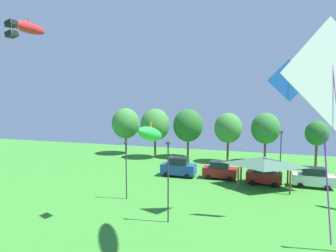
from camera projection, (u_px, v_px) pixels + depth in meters
kite_flying_0 at (151, 134)px, 16.65m from camera, size 0.92×3.61×1.44m
kite_flying_1 at (11, 29)px, 26.79m from camera, size 0.98×0.90×1.56m
kite_flying_2 at (333, 79)px, 9.19m from camera, size 3.14×1.72×7.13m
kite_flying_5 at (289, 80)px, 24.15m from camera, size 3.41×0.78×3.46m
kite_flying_7 at (29, 28)px, 31.86m from camera, size 1.60×5.33×1.71m
parked_car_leftmost at (178, 167)px, 39.51m from camera, size 4.52×2.13×2.56m
parked_car_second_from_left at (220, 170)px, 38.26m from camera, size 4.29×1.98×2.27m
parked_car_third_from_left at (264, 175)px, 35.74m from camera, size 4.17×2.31×2.31m
parked_car_rightmost_in_row at (313, 178)px, 34.52m from camera, size 4.48×2.04×2.34m
park_pavilion at (264, 161)px, 34.48m from camera, size 7.02×4.97×3.60m
light_post_0 at (126, 167)px, 30.38m from camera, size 0.36×0.20×5.94m
light_post_2 at (281, 157)px, 33.71m from camera, size 0.36×0.20×6.63m
light_post_3 at (168, 177)px, 24.55m from camera, size 0.36×0.20×6.78m
treeline_tree_0 at (126, 123)px, 55.37m from camera, size 5.11×5.11×8.51m
treeline_tree_1 at (155, 125)px, 51.66m from camera, size 5.05×5.05×8.54m
treeline_tree_2 at (188, 125)px, 51.91m from camera, size 5.16×5.16×8.46m
treeline_tree_3 at (228, 128)px, 48.00m from camera, size 4.40×4.40×7.98m
treeline_tree_4 at (266, 128)px, 47.95m from camera, size 4.54×4.54×8.00m
treeline_tree_5 at (317, 133)px, 43.81m from camera, size 3.32×3.32×7.04m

